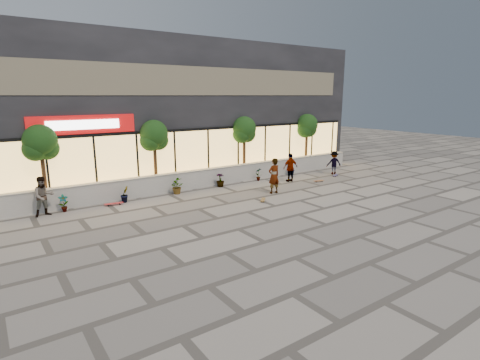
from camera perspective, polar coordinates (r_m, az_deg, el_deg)
ground at (r=16.95m, az=8.96°, el=-5.24°), size 80.00×80.00×0.00m
planter_wall at (r=22.20m, az=-3.56°, el=0.60°), size 22.00×0.42×1.04m
retail_building at (r=26.56m, az=-9.98°, el=10.54°), size 24.00×9.17×8.50m
shrub_a at (r=18.82m, az=-25.30°, el=-3.22°), size 0.43×0.29×0.81m
shrub_b at (r=19.43m, az=-17.18°, el=-2.08°), size 0.57×0.57×0.81m
shrub_c at (r=20.41m, az=-9.71°, el=-0.98°), size 0.68×0.77×0.81m
shrub_d at (r=21.71m, az=-3.03°, el=0.02°), size 0.64×0.64×0.81m
shrub_e at (r=23.28m, az=2.83°, el=0.89°), size 0.46×0.35×0.81m
shrub_f at (r=25.06m, az=7.90°, el=1.64°), size 0.55×0.57×0.81m
tree_west at (r=19.50m, az=-28.12°, el=4.77°), size 1.60×1.50×3.92m
tree_midwest at (r=20.87m, az=-12.95°, el=6.38°), size 1.60×1.50×3.92m
tree_mideast at (r=23.76m, az=0.65°, el=7.44°), size 1.60×1.50×3.92m
tree_east at (r=27.32m, az=10.17°, el=7.94°), size 1.60×1.50×3.92m
skater_center at (r=20.22m, az=5.18°, el=0.64°), size 0.71×0.47×1.92m
skater_left at (r=18.46m, az=-27.73°, el=-2.22°), size 0.95×0.79×1.77m
skater_right_near at (r=23.11m, az=7.69°, el=1.89°), size 1.06×0.53×1.75m
skater_right_far at (r=25.88m, az=14.11°, el=2.57°), size 1.16×0.97×1.56m
skateboard_center at (r=18.86m, az=3.53°, el=-3.01°), size 0.63×0.64×0.09m
skateboard_left at (r=19.11m, az=-18.67°, el=-3.41°), size 0.89×0.36×0.10m
skateboard_right_near at (r=23.49m, az=11.91°, el=-0.11°), size 0.71×0.30×0.08m
skateboard_right_far at (r=25.37m, az=14.35°, el=0.73°), size 0.74×0.48×0.09m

